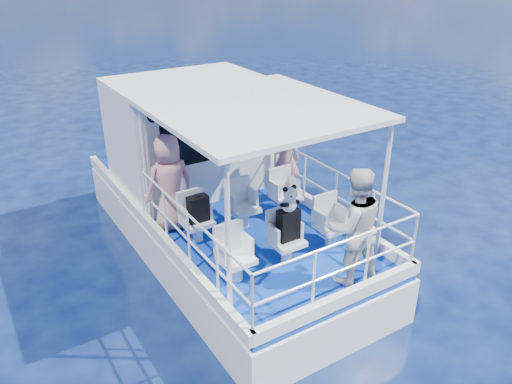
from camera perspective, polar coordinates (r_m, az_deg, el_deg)
ground at (r=9.20m, az=-0.69°, el=-9.28°), size 2000.00×2000.00×0.00m
hull at (r=9.92m, az=-3.73°, el=-6.44°), size 3.00×7.00×1.60m
deck at (r=9.50m, az=-3.87°, el=-2.10°), size 2.90×6.90×0.10m
cabin at (r=10.11m, az=-7.62°, el=6.63°), size 2.85×2.00×2.20m
canopy at (r=7.66m, az=-0.02°, el=9.54°), size 3.00×3.20×0.08m
canopy_posts at (r=8.02m, az=0.17°, el=1.61°), size 2.77×2.97×2.20m
railings at (r=8.04m, az=1.40°, el=-3.10°), size 2.84×3.59×1.00m
seat_port_fwd at (r=8.40m, az=-6.70°, el=-4.34°), size 0.48×0.46×0.38m
seat_center_fwd at (r=8.77m, az=-1.41°, el=-2.80°), size 0.48×0.46×0.38m
seat_stbd_fwd at (r=9.20m, az=3.41°, el=-1.36°), size 0.48×0.46×0.38m
seat_port_aft at (r=7.42m, az=-2.24°, el=-8.66°), size 0.48×0.46×0.38m
seat_center_aft at (r=7.83m, az=3.50°, el=-6.66°), size 0.48×0.46×0.38m
seat_stbd_aft at (r=8.31m, az=8.59°, el=-4.83°), size 0.48×0.46×0.38m
passenger_port_fwd at (r=8.56m, az=-9.85°, el=1.00°), size 0.64×0.45×1.70m
passenger_stbd_fwd at (r=9.51m, az=3.36°, el=3.68°), size 0.69×0.57×1.62m
passenger_stbd_aft at (r=7.17m, az=11.10°, el=-3.91°), size 1.02×0.89×1.79m
backpack_port at (r=8.19m, az=-6.64°, el=-1.91°), size 0.34×0.19×0.44m
backpack_center at (r=7.63m, az=3.71°, el=-3.75°), size 0.34×0.19×0.50m
compact_camera at (r=8.06m, az=-6.68°, el=-0.39°), size 0.09×0.05×0.05m
panda at (r=7.39m, az=3.83°, el=-0.77°), size 0.27×0.22×0.41m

